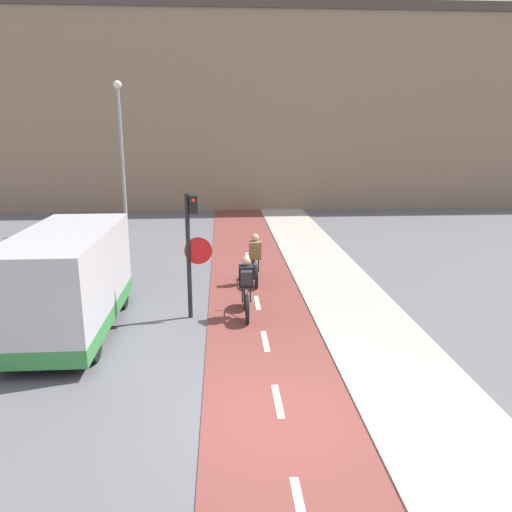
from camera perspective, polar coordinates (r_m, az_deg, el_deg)
The scene contains 9 objects.
ground_plane at distance 8.55m, azimuth 2.89°, elevation -18.02°, with size 120.00×120.00×0.00m, color #5B5B60.
bike_lane at distance 8.55m, azimuth 2.89°, elevation -17.95°, with size 2.60×60.00×0.02m.
sidewalk_strip at distance 9.15m, azimuth 19.32°, elevation -16.38°, with size 2.40×60.00×0.05m.
building_row_background at distance 30.88m, azimuth -2.35°, elevation 16.28°, with size 60.00×5.20×11.18m.
traffic_light_pole at distance 12.09m, azimuth -7.36°, elevation 1.58°, with size 0.67×0.25×3.10m.
street_lamp_far at distance 23.36m, azimuth -15.16°, elevation 12.58°, with size 0.36×0.36×6.57m.
cyclist_near at distance 12.37m, azimuth -1.13°, elevation -3.77°, with size 0.46×1.72×1.55m.
cyclist_far at distance 15.02m, azimuth -0.10°, elevation -0.66°, with size 0.46×1.67×1.54m.
van at distance 12.08m, azimuth -20.64°, elevation -2.99°, with size 1.93×4.79×2.37m.
Camera 1 is at (-0.90, -7.16, 4.59)m, focal length 35.00 mm.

